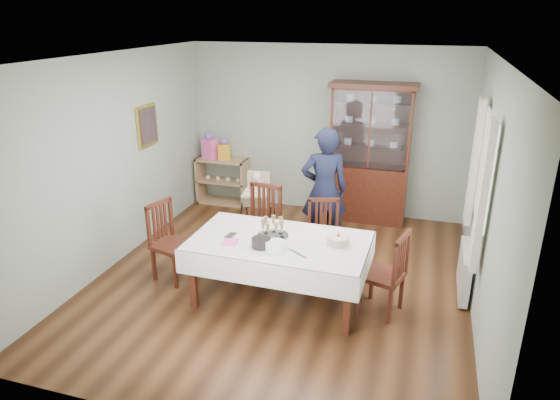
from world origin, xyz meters
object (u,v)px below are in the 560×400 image
at_px(dining_table, 279,270).
at_px(gift_bag_pink, 210,147).
at_px(chair_end_left, 173,256).
at_px(chair_far_left, 260,241).
at_px(gift_bag_orange, 224,150).
at_px(china_cabinet, 370,152).
at_px(chair_end_right, 383,288).
at_px(woman, 324,190).
at_px(high_chair, 258,212).
at_px(chair_far_right, 323,250).
at_px(sideboard, 223,181).
at_px(champagne_tray, 273,231).
at_px(birthday_cake, 338,241).

height_order(dining_table, gift_bag_pink, gift_bag_pink).
bearing_deg(chair_end_left, dining_table, -78.70).
distance_m(chair_far_left, gift_bag_pink, 2.57).
distance_m(gift_bag_pink, gift_bag_orange, 0.27).
bearing_deg(china_cabinet, chair_end_right, -78.59).
distance_m(dining_table, gift_bag_pink, 3.47).
bearing_deg(gift_bag_pink, woman, -29.08).
bearing_deg(chair_far_left, gift_bag_pink, 137.62).
bearing_deg(chair_end_left, chair_far_left, -37.40).
bearing_deg(high_chair, chair_far_right, -38.96).
height_order(sideboard, champagne_tray, champagne_tray).
bearing_deg(champagne_tray, sideboard, 123.40).
height_order(china_cabinet, chair_end_right, china_cabinet).
distance_m(sideboard, birthday_cake, 3.70).
bearing_deg(chair_far_left, china_cabinet, 67.79).
relative_size(china_cabinet, birthday_cake, 7.54).
distance_m(sideboard, champagne_tray, 3.23).
distance_m(chair_far_right, woman, 0.87).
xyz_separation_m(china_cabinet, gift_bag_orange, (-2.44, 0.00, -0.16)).
relative_size(champagne_tray, gift_bag_pink, 0.80).
distance_m(high_chair, birthday_cake, 2.13).
distance_m(champagne_tray, birthday_cake, 0.75).
bearing_deg(birthday_cake, gift_bag_orange, 132.83).
relative_size(birthday_cake, gift_bag_orange, 0.77).
distance_m(chair_end_left, chair_end_right, 2.59).
xyz_separation_m(dining_table, woman, (0.20, 1.46, 0.49)).
relative_size(dining_table, gift_bag_pink, 4.43).
bearing_deg(chair_far_left, gift_bag_orange, 132.52).
relative_size(high_chair, champagne_tray, 2.81).
distance_m(chair_far_right, chair_end_right, 1.12).
bearing_deg(high_chair, sideboard, 124.66).
xyz_separation_m(chair_far_right, gift_bag_pink, (-2.40, 1.87, 0.73)).
height_order(chair_end_left, high_chair, high_chair).
height_order(china_cabinet, champagne_tray, china_cabinet).
relative_size(woman, gift_bag_pink, 3.84).
bearing_deg(dining_table, sideboard, 124.21).
xyz_separation_m(chair_far_left, woman, (0.71, 0.67, 0.56)).
height_order(chair_far_right, high_chair, high_chair).
bearing_deg(china_cabinet, woman, -109.34).
xyz_separation_m(dining_table, gift_bag_pink, (-2.07, 2.72, 0.62)).
height_order(gift_bag_pink, gift_bag_orange, gift_bag_pink).
bearing_deg(chair_far_left, woman, 51.89).
height_order(chair_end_right, woman, woman).
distance_m(birthday_cake, gift_bag_pink, 3.81).
relative_size(dining_table, champagne_tray, 5.57).
bearing_deg(high_chair, dining_table, -69.62).
distance_m(dining_table, china_cabinet, 2.89).
xyz_separation_m(chair_end_right, gift_bag_pink, (-3.24, 2.62, 0.71)).
xyz_separation_m(sideboard, gift_bag_orange, (0.06, -0.02, 0.57)).
xyz_separation_m(sideboard, birthday_cake, (2.52, -2.67, 0.41)).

